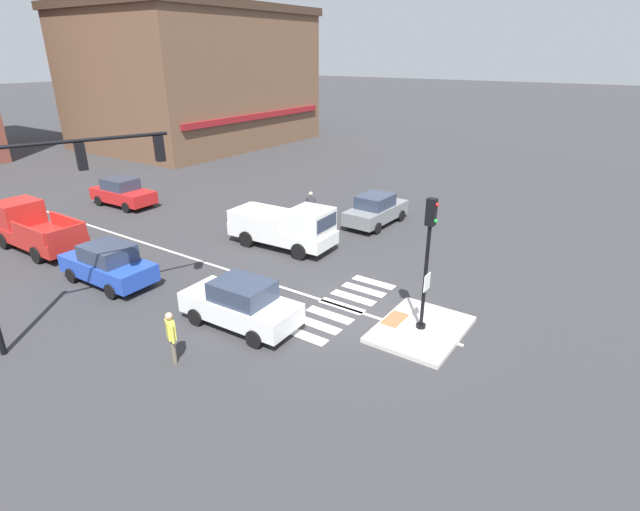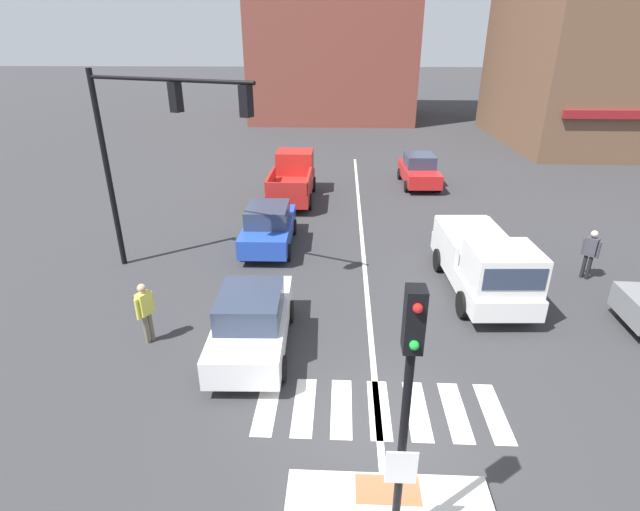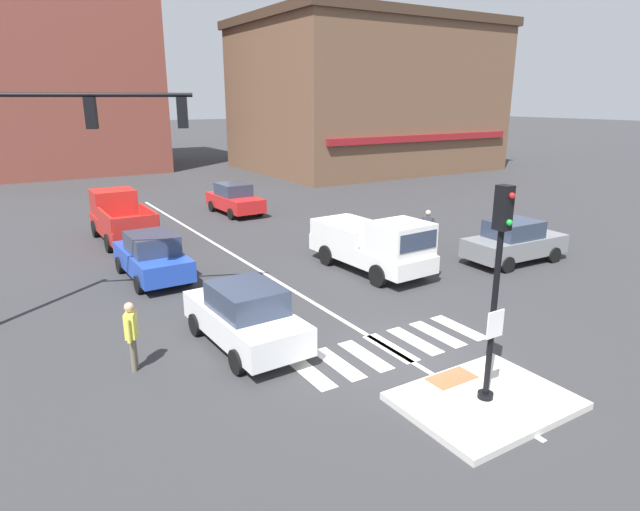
{
  "view_description": "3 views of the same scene",
  "coord_description": "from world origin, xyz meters",
  "views": [
    {
      "loc": [
        -13.43,
        -7.74,
        8.56
      ],
      "look_at": [
        1.45,
        2.51,
        1.03
      ],
      "focal_mm": 27.56,
      "sensor_mm": 36.0,
      "label": 1
    },
    {
      "loc": [
        -0.89,
        -7.38,
        7.12
      ],
      "look_at": [
        -1.48,
        5.3,
        1.41
      ],
      "focal_mm": 26.77,
      "sensor_mm": 36.0,
      "label": 2
    },
    {
      "loc": [
        -8.08,
        -9.09,
        6.08
      ],
      "look_at": [
        0.69,
        5.04,
        1.22
      ],
      "focal_mm": 30.3,
      "sensor_mm": 36.0,
      "label": 3
    }
  ],
  "objects": [
    {
      "name": "pickup_truck_white_eastbound_mid",
      "position": [
        3.45,
        5.56,
        0.98
      ],
      "size": [
        2.25,
        5.19,
        2.08
      ],
      "color": "white",
      "rests_on": "ground"
    },
    {
      "name": "pickup_truck_red_westbound_distant",
      "position": [
        -3.28,
        15.46,
        0.98
      ],
      "size": [
        2.07,
        5.1,
        2.08
      ],
      "color": "red",
      "rests_on": "ground"
    },
    {
      "name": "car_blue_westbound_far",
      "position": [
        -3.58,
        9.19,
        0.81
      ],
      "size": [
        1.9,
        4.13,
        1.64
      ],
      "color": "#2347B7",
      "rests_on": "ground"
    },
    {
      "name": "crosswalk_stripe_e",
      "position": [
        0.8,
        0.55,
        0.0
      ],
      "size": [
        0.44,
        1.8,
        0.01
      ],
      "primitive_type": "cube",
      "color": "silver",
      "rests_on": "ground"
    },
    {
      "name": "lane_centre_line",
      "position": [
        -0.04,
        10.0,
        0.0
      ],
      "size": [
        0.14,
        28.0,
        0.01
      ],
      "primitive_type": "cube",
      "color": "silver",
      "rests_on": "ground"
    },
    {
      "name": "tactile_pad_front",
      "position": [
        0.0,
        -1.58,
        0.15
      ],
      "size": [
        1.1,
        0.6,
        0.01
      ],
      "primitive_type": "cube",
      "color": "#DB5B38",
      "rests_on": "traffic_island"
    },
    {
      "name": "crosswalk_stripe_a",
      "position": [
        -2.39,
        0.55,
        0.0
      ],
      "size": [
        0.44,
        1.8,
        0.01
      ],
      "primitive_type": "cube",
      "color": "silver",
      "rests_on": "ground"
    },
    {
      "name": "ground_plane",
      "position": [
        0.0,
        0.0,
        0.0
      ],
      "size": [
        300.0,
        300.0,
        0.0
      ],
      "primitive_type": "plane",
      "color": "#333335"
    },
    {
      "name": "crosswalk_stripe_d",
      "position": [
        0.0,
        0.55,
        0.0
      ],
      "size": [
        0.44,
        1.8,
        0.01
      ],
      "primitive_type": "cube",
      "color": "silver",
      "rests_on": "ground"
    },
    {
      "name": "crosswalk_stripe_b",
      "position": [
        -1.6,
        0.55,
        0.0
      ],
      "size": [
        0.44,
        1.8,
        0.01
      ],
      "primitive_type": "cube",
      "color": "silver",
      "rests_on": "ground"
    },
    {
      "name": "crosswalk_stripe_c",
      "position": [
        -0.8,
        0.55,
        0.0
      ],
      "size": [
        0.44,
        1.8,
        0.01
      ],
      "primitive_type": "cube",
      "color": "silver",
      "rests_on": "ground"
    },
    {
      "name": "pedestrian_waiting_far_side",
      "position": [
        7.14,
        7.02,
        0.98
      ],
      "size": [
        0.42,
        0.42,
        1.67
      ],
      "color": "black",
      "rests_on": "ground"
    },
    {
      "name": "signal_pole",
      "position": [
        0.0,
        -2.53,
        2.8
      ],
      "size": [
        0.44,
        0.38,
        4.39
      ],
      "color": "black",
      "rests_on": "traffic_island"
    },
    {
      "name": "crosswalk_stripe_f",
      "position": [
        1.6,
        0.55,
        0.0
      ],
      "size": [
        0.44,
        1.8,
        0.01
      ],
      "primitive_type": "cube",
      "color": "silver",
      "rests_on": "ground"
    },
    {
      "name": "traffic_light_mast",
      "position": [
        -6.73,
        6.74,
        4.5
      ],
      "size": [
        5.44,
        2.34,
        6.41
      ],
      "color": "black",
      "rests_on": "ground"
    },
    {
      "name": "car_white_westbound_near",
      "position": [
        -3.03,
        2.62,
        0.81
      ],
      "size": [
        1.96,
        4.16,
        1.64
      ],
      "color": "white",
      "rests_on": "ground"
    },
    {
      "name": "pedestrian_at_curb_left",
      "position": [
        -5.77,
        2.79,
        0.98
      ],
      "size": [
        0.36,
        0.5,
        1.67
      ],
      "color": "#6B6051",
      "rests_on": "ground"
    },
    {
      "name": "building_corner_right",
      "position": [
        -1.96,
        43.74,
        10.53
      ],
      "size": [
        15.57,
        14.81,
        21.02
      ],
      "color": "brown",
      "rests_on": "ground"
    },
    {
      "name": "car_red_eastbound_distant",
      "position": [
        3.25,
        18.0,
        0.81
      ],
      "size": [
        1.95,
        4.15,
        1.64
      ],
      "color": "red",
      "rests_on": "ground"
    },
    {
      "name": "crosswalk_stripe_g",
      "position": [
        2.39,
        0.55,
        0.0
      ],
      "size": [
        0.44,
        1.8,
        0.01
      ],
      "primitive_type": "cube",
      "color": "silver",
      "rests_on": "ground"
    }
  ]
}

